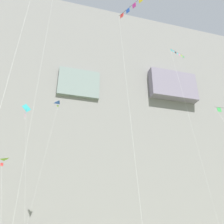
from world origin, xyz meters
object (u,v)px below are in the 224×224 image
object	(u,v)px
kite_banner_low_center	(182,73)
kite_diamond_far_right	(26,115)
kite_delta_mid_right	(58,111)
kite_banner_mid_center	(140,4)

from	to	relation	value
kite_banner_low_center	kite_diamond_far_right	world-z (taller)	kite_banner_low_center
kite_banner_low_center	kite_diamond_far_right	bearing A→B (deg)	156.58
kite_delta_mid_right	kite_diamond_far_right	distance (m)	6.05
kite_diamond_far_right	kite_delta_mid_right	bearing A→B (deg)	23.44
kite_delta_mid_right	kite_diamond_far_right	bearing A→B (deg)	-156.56
kite_banner_low_center	kite_diamond_far_right	xyz separation A→B (m)	(-23.41, 10.14, -5.81)
kite_banner_mid_center	kite_diamond_far_right	bearing A→B (deg)	121.30
kite_banner_low_center	kite_banner_mid_center	world-z (taller)	kite_banner_low_center
kite_banner_low_center	kite_delta_mid_right	size ratio (longest dim) A/B	1.29
kite_banner_low_center	kite_diamond_far_right	size ratio (longest dim) A/B	1.38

